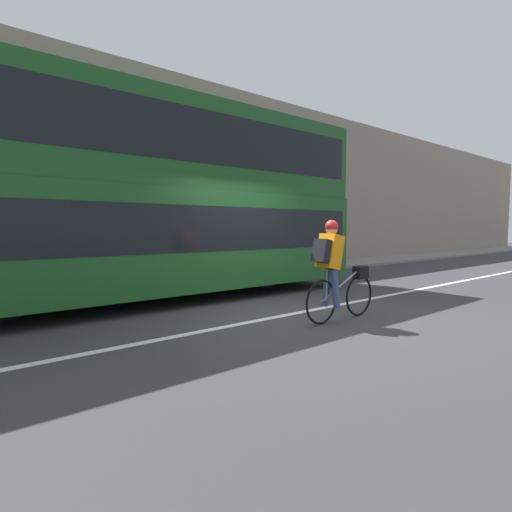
# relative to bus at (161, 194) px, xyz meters

# --- Properties ---
(ground_plane) EXTENTS (80.00, 80.00, 0.00)m
(ground_plane) POSITION_rel_bus_xyz_m (1.17, -2.72, -2.22)
(ground_plane) COLOR #38383A
(road_center_line) EXTENTS (50.00, 0.14, 0.01)m
(road_center_line) POSITION_rel_bus_xyz_m (1.17, -2.71, -2.22)
(road_center_line) COLOR silver
(road_center_line) RESTS_ON ground_plane
(sidewalk_curb) EXTENTS (60.00, 2.26, 0.10)m
(sidewalk_curb) POSITION_rel_bus_xyz_m (1.17, 2.65, -2.17)
(sidewalk_curb) COLOR gray
(sidewalk_curb) RESTS_ON ground_plane
(building_facade) EXTENTS (60.00, 0.30, 6.37)m
(building_facade) POSITION_rel_bus_xyz_m (1.17, 3.92, 0.96)
(building_facade) COLOR gray
(building_facade) RESTS_ON ground_plane
(bus) EXTENTS (9.18, 2.47, 4.04)m
(bus) POSITION_rel_bus_xyz_m (0.00, 0.00, 0.00)
(bus) COLOR black
(bus) RESTS_ON ground_plane
(cyclist_on_bike) EXTENTS (1.69, 0.32, 1.65)m
(cyclist_on_bike) POSITION_rel_bus_xyz_m (1.30, -3.54, -1.34)
(cyclist_on_bike) COLOR black
(cyclist_on_bike) RESTS_ON ground_plane
(trash_bin) EXTENTS (0.51, 0.51, 0.97)m
(trash_bin) POSITION_rel_bus_xyz_m (6.46, 2.53, -1.64)
(trash_bin) COLOR #262628
(trash_bin) RESTS_ON sidewalk_curb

